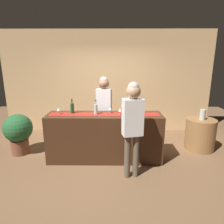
{
  "coord_description": "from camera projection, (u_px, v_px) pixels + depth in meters",
  "views": [
    {
      "loc": [
        0.18,
        -3.91,
        2.06
      ],
      "look_at": [
        0.16,
        0.0,
        1.05
      ],
      "focal_mm": 31.81,
      "sensor_mm": 36.0,
      "label": 1
    }
  ],
  "objects": [
    {
      "name": "wine_bottle_amber",
      "position": [
        138.0,
        110.0,
        3.98
      ],
      "size": [
        0.07,
        0.07,
        0.3
      ],
      "color": "brown",
      "rests_on": "bar_counter"
    },
    {
      "name": "wine_glass_near_customer",
      "position": [
        110.0,
        109.0,
        4.09
      ],
      "size": [
        0.07,
        0.07,
        0.14
      ],
      "color": "silver",
      "rests_on": "bar_counter"
    },
    {
      "name": "wine_bottle_green",
      "position": [
        72.0,
        108.0,
        4.1
      ],
      "size": [
        0.07,
        0.07,
        0.3
      ],
      "color": "#194723",
      "rests_on": "bar_counter"
    },
    {
      "name": "counter_runner_cloth",
      "position": [
        104.0,
        114.0,
        4.06
      ],
      "size": [
        2.25,
        0.28,
        0.01
      ],
      "primitive_type": "cube",
      "color": "maroon",
      "rests_on": "bar_counter"
    },
    {
      "name": "vase_on_side_table",
      "position": [
        203.0,
        115.0,
        4.55
      ],
      "size": [
        0.13,
        0.13,
        0.24
      ],
      "primitive_type": "cylinder",
      "color": "#B7B2A8",
      "rests_on": "round_side_table"
    },
    {
      "name": "bartender",
      "position": [
        104.0,
        105.0,
        4.6
      ],
      "size": [
        0.37,
        0.25,
        1.72
      ],
      "rotation": [
        0.0,
        0.0,
        2.99
      ],
      "color": "#26262B",
      "rests_on": "ground"
    },
    {
      "name": "wine_glass_far_end",
      "position": [
        58.0,
        109.0,
        4.02
      ],
      "size": [
        0.07,
        0.07,
        0.14
      ],
      "color": "silver",
      "rests_on": "bar_counter"
    },
    {
      "name": "wine_glass_mid_counter",
      "position": [
        120.0,
        110.0,
        3.97
      ],
      "size": [
        0.07,
        0.07,
        0.14
      ],
      "color": "silver",
      "rests_on": "bar_counter"
    },
    {
      "name": "potted_plant_tall",
      "position": [
        18.0,
        131.0,
        4.43
      ],
      "size": [
        0.63,
        0.63,
        0.92
      ],
      "color": "brown",
      "rests_on": "ground"
    },
    {
      "name": "round_side_table",
      "position": [
        200.0,
        134.0,
        4.7
      ],
      "size": [
        0.68,
        0.68,
        0.74
      ],
      "primitive_type": "cylinder",
      "color": "olive",
      "rests_on": "ground"
    },
    {
      "name": "wine_bottle_clear",
      "position": [
        96.0,
        109.0,
        4.02
      ],
      "size": [
        0.07,
        0.07,
        0.3
      ],
      "color": "#B2C6C1",
      "rests_on": "bar_counter"
    },
    {
      "name": "ground_plane",
      "position": [
        105.0,
        158.0,
        4.31
      ],
      "size": [
        10.0,
        10.0,
        0.0
      ],
      "primitive_type": "plane",
      "color": "brown"
    },
    {
      "name": "back_wall",
      "position": [
        107.0,
        82.0,
        5.78
      ],
      "size": [
        6.0,
        0.12,
        2.9
      ],
      "primitive_type": "cube",
      "color": "tan",
      "rests_on": "ground"
    },
    {
      "name": "customer_sipping",
      "position": [
        133.0,
        120.0,
        3.38
      ],
      "size": [
        0.38,
        0.27,
        1.73
      ],
      "rotation": [
        0.0,
        0.0,
        0.22
      ],
      "color": "brown",
      "rests_on": "ground"
    },
    {
      "name": "bar_counter",
      "position": [
        105.0,
        137.0,
        4.18
      ],
      "size": [
        2.36,
        0.6,
        1.0
      ],
      "primitive_type": "cube",
      "color": "#3D2314",
      "rests_on": "ground"
    }
  ]
}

